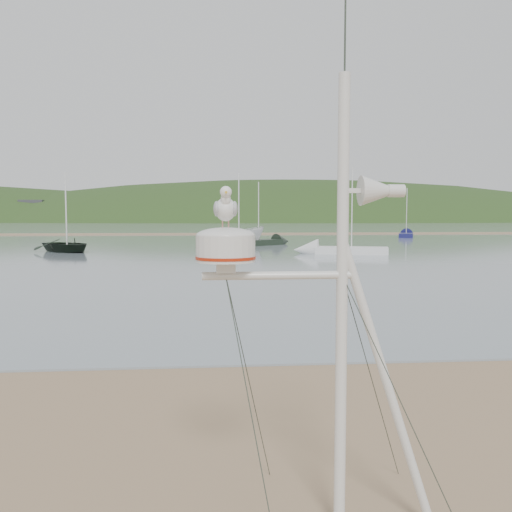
{
  "coord_description": "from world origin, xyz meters",
  "views": [
    {
      "loc": [
        1.52,
        -5.67,
        2.78
      ],
      "look_at": [
        2.09,
        1.0,
        2.26
      ],
      "focal_mm": 38.0,
      "sensor_mm": 36.0,
      "label": 1
    }
  ],
  "objects": [
    {
      "name": "ground",
      "position": [
        0.0,
        0.0,
        0.0
      ],
      "size": [
        560.0,
        560.0,
        0.0
      ],
      "primitive_type": "plane",
      "color": "#82664B",
      "rests_on": "ground"
    },
    {
      "name": "water",
      "position": [
        0.0,
        132.0,
        0.02
      ],
      "size": [
        560.0,
        256.0,
        0.04
      ],
      "primitive_type": "cube",
      "color": "slate",
      "rests_on": "ground"
    },
    {
      "name": "sandbar",
      "position": [
        0.0,
        70.0,
        0.07
      ],
      "size": [
        560.0,
        7.0,
        0.07
      ],
      "primitive_type": "cube",
      "color": "#82664B",
      "rests_on": "water"
    },
    {
      "name": "hill_ridge",
      "position": [
        18.52,
        235.0,
        -19.7
      ],
      "size": [
        620.0,
        180.0,
        80.0
      ],
      "color": "#1F3616",
      "rests_on": "ground"
    },
    {
      "name": "far_cottages",
      "position": [
        3.0,
        196.0,
        4.0
      ],
      "size": [
        294.4,
        6.3,
        8.0
      ],
      "color": "silver",
      "rests_on": "ground"
    },
    {
      "name": "mast_rig",
      "position": [
        2.57,
        -1.24,
        1.16
      ],
      "size": [
        2.12,
        2.27,
        4.79
      ],
      "color": "silver",
      "rests_on": "ground"
    },
    {
      "name": "boat_dark",
      "position": [
        -8.92,
        34.9,
        2.47
      ],
      "size": [
        3.16,
        3.16,
        4.85
      ],
      "primitive_type": "imported",
      "rotation": [
        0.0,
        0.0,
        0.78
      ],
      "color": "black",
      "rests_on": "water"
    },
    {
      "name": "boat_white",
      "position": [
        4.05,
        41.58,
        2.24
      ],
      "size": [
        1.73,
        1.68,
        4.4
      ],
      "primitive_type": "imported",
      "rotation": [
        0.0,
        0.0,
        1.59
      ],
      "color": "silver",
      "rests_on": "water"
    },
    {
      "name": "sailboat_blue_far",
      "position": [
        25.67,
        59.14,
        0.3
      ],
      "size": [
        3.83,
        6.55,
        6.41
      ],
      "color": "#16174D",
      "rests_on": "ground"
    },
    {
      "name": "sailboat_white_near",
      "position": [
        9.69,
        31.47,
        0.3
      ],
      "size": [
        6.68,
        3.34,
        6.48
      ],
      "color": "silver",
      "rests_on": "ground"
    },
    {
      "name": "sailboat_dark_mid",
      "position": [
        7.04,
        43.04,
        0.3
      ],
      "size": [
        5.78,
        4.84,
        6.1
      ],
      "color": "black",
      "rests_on": "ground"
    }
  ]
}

